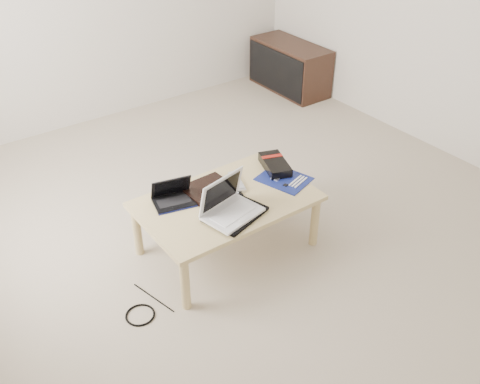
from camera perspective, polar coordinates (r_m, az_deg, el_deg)
ground at (r=3.99m, az=-0.85°, el=-1.68°), size 4.00×4.00×0.00m
coffee_table at (r=3.40m, az=-1.44°, el=-1.45°), size 1.10×0.70×0.40m
media_cabinet at (r=5.85m, az=5.29°, el=13.14°), size 0.41×0.90×0.50m
book at (r=3.45m, az=-3.42°, el=0.33°), size 0.31×0.26×0.03m
netbook at (r=3.36m, az=-7.15°, el=-0.55°), size 0.28×0.23×0.17m
tablet at (r=3.41m, az=-1.97°, el=-0.31°), size 0.31×0.26×0.01m
remote at (r=3.53m, az=-0.32°, el=1.11°), size 0.13×0.25×0.02m
neoprene_sleeve at (r=3.23m, az=-0.51°, el=-2.36°), size 0.41×0.35×0.02m
white_laptop at (r=3.20m, az=-1.19°, el=-1.52°), size 0.38×0.31×0.24m
motherboard at (r=3.58m, az=4.73°, el=1.42°), size 0.34×0.39×0.02m
gpu_box at (r=3.68m, az=3.74°, el=2.92°), size 0.24×0.33×0.07m
cable_coil at (r=3.30m, az=-2.89°, el=-1.62°), size 0.12×0.12×0.01m
floor_cable_coil at (r=3.23m, az=-10.60°, el=-12.77°), size 0.20×0.20×0.01m
floor_cable_trail at (r=3.31m, az=-9.21°, el=-11.05°), size 0.09×0.34×0.01m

